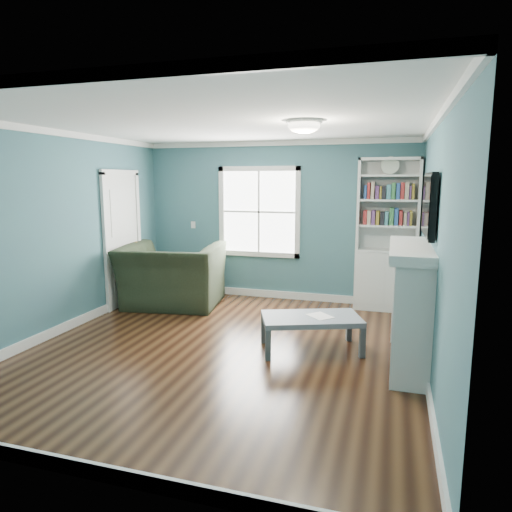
# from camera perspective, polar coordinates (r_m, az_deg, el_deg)

# --- Properties ---
(floor) EXTENTS (5.00, 5.00, 0.00)m
(floor) POSITION_cam_1_polar(r_m,az_deg,el_deg) (5.52, -4.04, -11.50)
(floor) COLOR black
(floor) RESTS_ON ground
(room_walls) EXTENTS (5.00, 5.00, 5.00)m
(room_walls) POSITION_cam_1_polar(r_m,az_deg,el_deg) (5.17, -4.25, 5.08)
(room_walls) COLOR #3B6271
(room_walls) RESTS_ON ground
(trim) EXTENTS (4.50, 5.00, 2.60)m
(trim) POSITION_cam_1_polar(r_m,az_deg,el_deg) (5.21, -4.20, 1.30)
(trim) COLOR white
(trim) RESTS_ON ground
(window) EXTENTS (1.40, 0.06, 1.50)m
(window) POSITION_cam_1_polar(r_m,az_deg,el_deg) (7.63, 0.37, 5.53)
(window) COLOR white
(window) RESTS_ON room_walls
(bookshelf) EXTENTS (0.90, 0.35, 2.31)m
(bookshelf) POSITION_cam_1_polar(r_m,az_deg,el_deg) (7.19, 15.96, 0.71)
(bookshelf) COLOR silver
(bookshelf) RESTS_ON ground
(fireplace) EXTENTS (0.44, 1.58, 1.30)m
(fireplace) POSITION_cam_1_polar(r_m,az_deg,el_deg) (5.20, 18.81, -5.98)
(fireplace) COLOR black
(fireplace) RESTS_ON ground
(tv) EXTENTS (0.06, 1.10, 0.65)m
(tv) POSITION_cam_1_polar(r_m,az_deg,el_deg) (5.03, 20.86, 6.01)
(tv) COLOR black
(tv) RESTS_ON fireplace
(door) EXTENTS (0.12, 0.98, 2.17)m
(door) POSITION_cam_1_polar(r_m,az_deg,el_deg) (7.49, -16.33, 2.17)
(door) COLOR silver
(door) RESTS_ON ground
(ceiling_fixture) EXTENTS (0.38, 0.38, 0.15)m
(ceiling_fixture) POSITION_cam_1_polar(r_m,az_deg,el_deg) (5.04, 6.03, 15.96)
(ceiling_fixture) COLOR white
(ceiling_fixture) RESTS_ON room_walls
(light_switch) EXTENTS (0.08, 0.01, 0.12)m
(light_switch) POSITION_cam_1_polar(r_m,az_deg,el_deg) (8.07, -7.85, 3.88)
(light_switch) COLOR white
(light_switch) RESTS_ON room_walls
(recliner) EXTENTS (1.62, 1.18, 1.31)m
(recliner) POSITION_cam_1_polar(r_m,az_deg,el_deg) (7.28, -10.46, -1.14)
(recliner) COLOR black
(recliner) RESTS_ON ground
(coffee_table) EXTENTS (1.27, 0.98, 0.41)m
(coffee_table) POSITION_cam_1_polar(r_m,az_deg,el_deg) (5.41, 6.91, -8.02)
(coffee_table) COLOR #444D52
(coffee_table) RESTS_ON ground
(paper_sheet) EXTENTS (0.36, 0.35, 0.00)m
(paper_sheet) POSITION_cam_1_polar(r_m,az_deg,el_deg) (5.41, 8.00, -7.43)
(paper_sheet) COLOR white
(paper_sheet) RESTS_ON coffee_table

